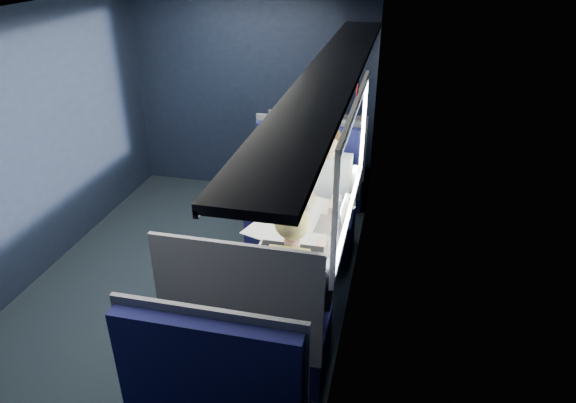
% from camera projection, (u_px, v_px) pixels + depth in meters
% --- Properties ---
extents(ground, '(2.80, 4.20, 0.01)m').
position_uv_depth(ground, '(190.00, 286.00, 4.59)').
color(ground, black).
extents(room_shell, '(3.00, 4.40, 2.40)m').
position_uv_depth(room_shell, '(176.00, 128.00, 3.90)').
color(room_shell, black).
rests_on(room_shell, ground).
extents(table, '(0.62, 1.00, 0.74)m').
position_uv_depth(table, '(304.00, 235.00, 4.08)').
color(table, '#54565E').
rests_on(table, ground).
extents(seat_bay_near, '(1.04, 0.62, 1.26)m').
position_uv_depth(seat_bay_near, '(302.00, 209.00, 4.98)').
color(seat_bay_near, '#0C0D37').
rests_on(seat_bay_near, ground).
extents(seat_bay_far, '(1.04, 0.62, 1.26)m').
position_uv_depth(seat_bay_far, '(252.00, 329.00, 3.48)').
color(seat_bay_far, '#0C0D37').
rests_on(seat_bay_far, ground).
extents(seat_row_front, '(1.04, 0.51, 1.16)m').
position_uv_depth(seat_row_front, '(319.00, 172.00, 5.79)').
color(seat_row_front, '#0C0D37').
rests_on(seat_row_front, ground).
extents(man, '(0.53, 0.56, 1.32)m').
position_uv_depth(man, '(327.00, 192.00, 4.65)').
color(man, black).
rests_on(man, ground).
extents(woman, '(0.53, 0.56, 1.32)m').
position_uv_depth(woman, '(294.00, 282.00, 3.43)').
color(woman, black).
rests_on(woman, ground).
extents(papers, '(0.83, 1.00, 0.01)m').
position_uv_depth(papers, '(300.00, 219.00, 4.14)').
color(papers, white).
rests_on(papers, table).
extents(laptop, '(0.24, 0.31, 0.23)m').
position_uv_depth(laptop, '(338.00, 220.00, 4.02)').
color(laptop, silver).
rests_on(laptop, table).
extents(bottle_small, '(0.06, 0.06, 0.22)m').
position_uv_depth(bottle_small, '(337.00, 208.00, 4.12)').
color(bottle_small, silver).
rests_on(bottle_small, table).
extents(cup, '(0.07, 0.07, 0.09)m').
position_uv_depth(cup, '(349.00, 200.00, 4.35)').
color(cup, white).
rests_on(cup, table).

